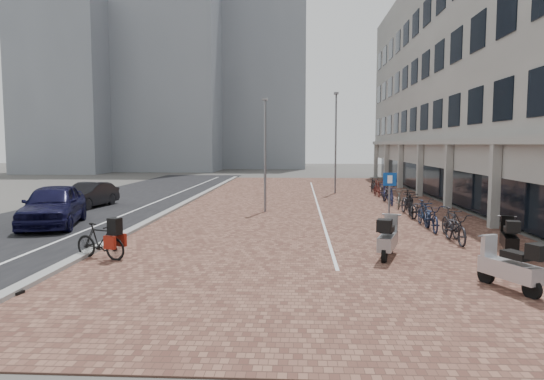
{
  "coord_description": "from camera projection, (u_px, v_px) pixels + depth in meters",
  "views": [
    {
      "loc": [
        1.19,
        -15.62,
        3.29
      ],
      "look_at": [
        0.0,
        6.0,
        1.3
      ],
      "focal_mm": 32.65,
      "sensor_mm": 36.0,
      "label": 1
    }
  ],
  "objects": [
    {
      "name": "ground",
      "position": [
        262.0,
        247.0,
        15.9
      ],
      "size": [
        140.0,
        140.0,
        0.0
      ],
      "primitive_type": "plane",
      "color": "#474442",
      "rests_on": "ground"
    },
    {
      "name": "plaza_brick",
      "position": [
        313.0,
        203.0,
        27.72
      ],
      "size": [
        14.5,
        42.0,
        0.04
      ],
      "primitive_type": "cube",
      "color": "brown",
      "rests_on": "ground"
    },
    {
      "name": "street_asphalt",
      "position": [
        121.0,
        202.0,
        28.32
      ],
      "size": [
        8.0,
        50.0,
        0.03
      ],
      "primitive_type": "cube",
      "color": "black",
      "rests_on": "ground"
    },
    {
      "name": "curb",
      "position": [
        188.0,
        201.0,
        28.1
      ],
      "size": [
        0.35,
        42.0,
        0.14
      ],
      "primitive_type": "cube",
      "color": "gray",
      "rests_on": "ground"
    },
    {
      "name": "lane_line",
      "position": [
        156.0,
        202.0,
        28.21
      ],
      "size": [
        0.12,
        44.0,
        0.0
      ],
      "primitive_type": "cube",
      "color": "white",
      "rests_on": "street_asphalt"
    },
    {
      "name": "parking_line",
      "position": [
        317.0,
        203.0,
        27.7
      ],
      "size": [
        0.1,
        30.0,
        0.0
      ],
      "primitive_type": "cube",
      "color": "white",
      "rests_on": "plaza_brick"
    },
    {
      "name": "office_building",
      "position": [
        492.0,
        60.0,
        30.32
      ],
      "size": [
        8.4,
        40.0,
        15.0
      ],
      "color": "#A3A39D",
      "rests_on": "ground"
    },
    {
      "name": "bg_towers",
      "position": [
        180.0,
        62.0,
        64.06
      ],
      "size": [
        33.0,
        23.0,
        32.0
      ],
      "color": "gray",
      "rests_on": "ground"
    },
    {
      "name": "car_navy",
      "position": [
        53.0,
        205.0,
        19.9
      ],
      "size": [
        3.21,
        5.36,
        1.71
      ],
      "primitive_type": "imported",
      "rotation": [
        0.0,
        0.0,
        0.26
      ],
      "color": "black",
      "rests_on": "ground"
    },
    {
      "name": "car_dark",
      "position": [
        89.0,
        195.0,
        25.85
      ],
      "size": [
        1.93,
        4.13,
        1.31
      ],
      "primitive_type": "imported",
      "rotation": [
        0.0,
        0.0,
        -0.14
      ],
      "color": "black",
      "rests_on": "ground"
    },
    {
      "name": "hero_bike",
      "position": [
        100.0,
        241.0,
        14.16
      ],
      "size": [
        1.81,
        1.09,
        1.24
      ],
      "rotation": [
        0.0,
        0.0,
        1.21
      ],
      "color": "black",
      "rests_on": "ground"
    },
    {
      "name": "shoes",
      "position": [
        14.0,
        294.0,
        10.76
      ],
      "size": [
        0.4,
        0.35,
        0.09
      ],
      "primitive_type": null,
      "rotation": [
        0.0,
        0.0,
        -0.21
      ],
      "color": "black",
      "rests_on": "ground"
    },
    {
      "name": "scooter_front",
      "position": [
        388.0,
        237.0,
        14.28
      ],
      "size": [
        1.1,
        1.9,
        1.25
      ],
      "primitive_type": null,
      "rotation": [
        0.0,
        0.0,
        -0.31
      ],
      "color": "gray",
      "rests_on": "ground"
    },
    {
      "name": "scooter_mid",
      "position": [
        509.0,
        237.0,
        14.55
      ],
      "size": [
        0.96,
        1.76,
        1.16
      ],
      "primitive_type": null,
      "rotation": [
        0.0,
        0.0,
        -0.27
      ],
      "color": "black",
      "rests_on": "ground"
    },
    {
      "name": "scooter_back",
      "position": [
        510.0,
        265.0,
        11.05
      ],
      "size": [
        1.25,
        1.84,
        1.22
      ],
      "primitive_type": null,
      "rotation": [
        0.0,
        0.0,
        0.43
      ],
      "color": "silver",
      "rests_on": "ground"
    },
    {
      "name": "parking_sign",
      "position": [
        389.0,
        194.0,
        17.94
      ],
      "size": [
        0.48,
        0.11,
        2.28
      ],
      "rotation": [
        0.0,
        0.0,
        -0.12
      ],
      "color": "slate",
      "rests_on": "ground"
    },
    {
      "name": "lamp_near",
      "position": [
        265.0,
        156.0,
        23.89
      ],
      "size": [
        0.12,
        0.12,
        5.47
      ],
      "primitive_type": "cylinder",
      "color": "gray",
      "rests_on": "ground"
    },
    {
      "name": "lamp_far",
      "position": [
        336.0,
        144.0,
        32.96
      ],
      "size": [
        0.12,
        0.12,
        6.67
      ],
      "primitive_type": "cylinder",
      "color": "gray",
      "rests_on": "ground"
    },
    {
      "name": "bike_row",
      "position": [
        398.0,
        198.0,
        25.64
      ],
      "size": [
        1.22,
        20.42,
        1.05
      ],
      "color": "black",
      "rests_on": "ground"
    }
  ]
}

